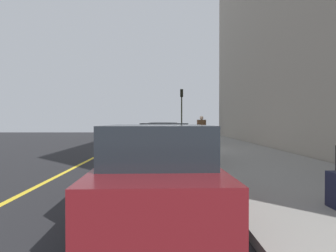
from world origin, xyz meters
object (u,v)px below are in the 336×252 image
Objects in this scene: parked_car_maroon at (157,169)px; parked_car_black at (163,143)px; parked_car_red at (164,135)px; pedestrian_brown_coat at (201,130)px; traffic_light_pole at (182,105)px; parked_car_green at (163,132)px.

parked_car_maroon is 6.24m from parked_car_black.
parked_car_red is at bearing -0.03° from parked_car_black.
pedestrian_brown_coat is (0.23, -2.28, 0.33)m from parked_car_red.
parked_car_red is 1.07× the size of traffic_light_pole.
parked_car_black is at bearing 179.97° from parked_car_red.
traffic_light_pole is (4.17, -1.68, 2.35)m from parked_car_green.
parked_car_green is at bearing 0.92° from parked_car_red.
parked_car_green is 5.94m from pedestrian_brown_coat.
traffic_light_pole is at bearing 4.11° from pedestrian_brown_coat.
traffic_light_pole is at bearing -9.18° from parked_car_red.
parked_car_red is at bearing -0.22° from parked_car_maroon.
parked_car_red is 10.24m from traffic_light_pole.
parked_car_red is at bearing 170.82° from traffic_light_pole.
parked_car_red is at bearing 95.82° from pedestrian_brown_coat.
parked_car_black is 16.98m from traffic_light_pole.
parked_car_maroon and parked_car_red have the same top height.
traffic_light_pole reaches higher than parked_car_maroon.
pedestrian_brown_coat is at bearing -17.76° from parked_car_black.
pedestrian_brown_coat is 0.40× the size of traffic_light_pole.
parked_car_black is 1.03× the size of parked_car_red.
parked_car_maroon and parked_car_green have the same top height.
parked_car_red is 2.67× the size of pedestrian_brown_coat.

